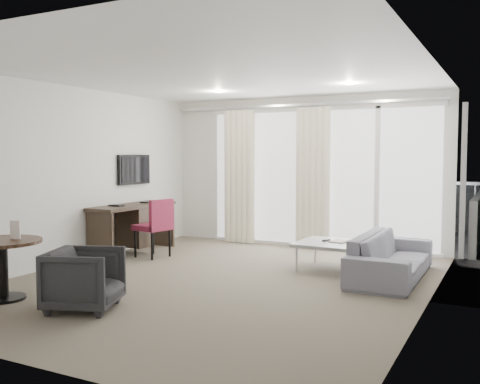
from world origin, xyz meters
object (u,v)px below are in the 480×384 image
at_px(rattan_chair_b, 420,215).
at_px(round_table, 3,270).
at_px(tub_armchair, 84,279).
at_px(sofa, 391,256).
at_px(desk, 133,229).
at_px(coffee_table, 330,256).
at_px(rattan_chair_a, 362,216).
at_px(desk_chair, 152,228).

bearing_deg(rattan_chair_b, round_table, -105.60).
xyz_separation_m(tub_armchair, sofa, (2.53, 2.88, -0.03)).
height_order(desk, round_table, desk).
bearing_deg(round_table, tub_armchair, 5.99).
xyz_separation_m(coffee_table, rattan_chair_a, (-0.27, 2.77, 0.26)).
relative_size(round_table, sofa, 0.42).
height_order(tub_armchair, rattan_chair_a, rattan_chair_a).
height_order(desk, rattan_chair_b, rattan_chair_b).
distance_m(round_table, sofa, 4.69).
distance_m(coffee_table, rattan_chair_a, 2.79).
bearing_deg(rattan_chair_b, desk_chair, -118.59).
height_order(desk, tub_armchair, desk).
distance_m(coffee_table, rattan_chair_b, 3.92).
height_order(desk, sofa, desk).
bearing_deg(desk, tub_armchair, -60.45).
xyz_separation_m(desk_chair, round_table, (0.02, -2.77, -0.13)).
xyz_separation_m(tub_armchair, coffee_table, (1.67, 3.02, -0.12)).
bearing_deg(round_table, sofa, 39.72).
xyz_separation_m(round_table, coffee_table, (2.75, 3.13, -0.14)).
relative_size(tub_armchair, rattan_chair_b, 0.86).
bearing_deg(rattan_chair_a, coffee_table, -108.42).
bearing_deg(tub_armchair, desk, 8.22).
height_order(sofa, rattan_chair_a, rattan_chair_a).
bearing_deg(desk, coffee_table, 3.96).
bearing_deg(desk_chair, rattan_chair_a, 62.02).
xyz_separation_m(coffee_table, sofa, (0.86, -0.13, 0.09)).
height_order(tub_armchair, coffee_table, tub_armchair).
xyz_separation_m(desk, rattan_chair_b, (3.87, 4.09, 0.01)).
bearing_deg(desk, desk_chair, -15.89).
relative_size(sofa, rattan_chair_a, 2.19).
bearing_deg(desk_chair, coffee_table, 18.05).
xyz_separation_m(desk, sofa, (4.11, 0.09, -0.11)).
height_order(desk, coffee_table, desk).
relative_size(tub_armchair, rattan_chair_a, 0.78).
relative_size(tub_armchair, sofa, 0.36).
distance_m(round_table, coffee_table, 4.17).
distance_m(desk, coffee_table, 3.27).
relative_size(coffee_table, rattan_chair_b, 1.07).
bearing_deg(tub_armchair, coffee_table, -50.34).
bearing_deg(rattan_chair_b, tub_armchair, -98.30).
distance_m(desk, rattan_chair_b, 5.63).
bearing_deg(round_table, rattan_chair_b, 64.30).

